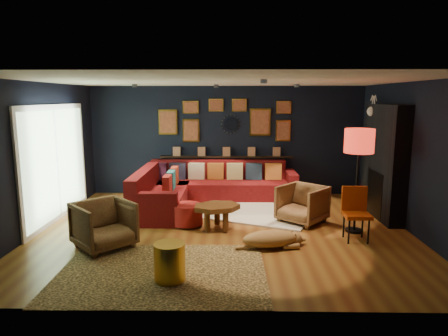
{
  "coord_description": "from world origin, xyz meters",
  "views": [
    {
      "loc": [
        0.14,
        -6.82,
        2.32
      ],
      "look_at": [
        -0.01,
        0.3,
        1.07
      ],
      "focal_mm": 32.0,
      "sensor_mm": 36.0,
      "label": 1
    }
  ],
  "objects_px": {
    "sectional": "(198,189)",
    "pouf": "(187,214)",
    "armchair_right": "(302,202)",
    "orange_chair": "(356,209)",
    "coffee_table": "(217,210)",
    "floor_lamp": "(359,145)",
    "dog": "(270,236)",
    "gold_stool": "(170,262)",
    "armchair_left": "(104,223)"
  },
  "relations": [
    {
      "from": "sectional",
      "to": "pouf",
      "type": "height_order",
      "value": "sectional"
    },
    {
      "from": "armchair_right",
      "to": "orange_chair",
      "type": "xyz_separation_m",
      "value": [
        0.72,
        -0.88,
        0.13
      ]
    },
    {
      "from": "coffee_table",
      "to": "armchair_right",
      "type": "xyz_separation_m",
      "value": [
        1.59,
        0.46,
        0.02
      ]
    },
    {
      "from": "sectional",
      "to": "floor_lamp",
      "type": "height_order",
      "value": "floor_lamp"
    },
    {
      "from": "floor_lamp",
      "to": "dog",
      "type": "height_order",
      "value": "floor_lamp"
    },
    {
      "from": "armchair_right",
      "to": "floor_lamp",
      "type": "height_order",
      "value": "floor_lamp"
    },
    {
      "from": "pouf",
      "to": "gold_stool",
      "type": "bearing_deg",
      "value": -89.37
    },
    {
      "from": "sectional",
      "to": "gold_stool",
      "type": "distance_m",
      "value": 3.84
    },
    {
      "from": "pouf",
      "to": "armchair_left",
      "type": "bearing_deg",
      "value": -135.98
    },
    {
      "from": "armchair_left",
      "to": "orange_chair",
      "type": "relative_size",
      "value": 0.93
    },
    {
      "from": "coffee_table",
      "to": "floor_lamp",
      "type": "distance_m",
      "value": 2.69
    },
    {
      "from": "coffee_table",
      "to": "gold_stool",
      "type": "relative_size",
      "value": 2.01
    },
    {
      "from": "floor_lamp",
      "to": "dog",
      "type": "distance_m",
      "value": 2.2
    },
    {
      "from": "pouf",
      "to": "floor_lamp",
      "type": "distance_m",
      "value": 3.26
    },
    {
      "from": "pouf",
      "to": "armchair_right",
      "type": "bearing_deg",
      "value": 6.02
    },
    {
      "from": "armchair_left",
      "to": "dog",
      "type": "relative_size",
      "value": 0.7
    },
    {
      "from": "sectional",
      "to": "coffee_table",
      "type": "height_order",
      "value": "sectional"
    },
    {
      "from": "gold_stool",
      "to": "sectional",
      "type": "bearing_deg",
      "value": 89.36
    },
    {
      "from": "coffee_table",
      "to": "orange_chair",
      "type": "relative_size",
      "value": 1.14
    },
    {
      "from": "sectional",
      "to": "armchair_right",
      "type": "height_order",
      "value": "sectional"
    },
    {
      "from": "floor_lamp",
      "to": "coffee_table",
      "type": "bearing_deg",
      "value": 178.99
    },
    {
      "from": "sectional",
      "to": "armchair_left",
      "type": "xyz_separation_m",
      "value": [
        -1.24,
        -2.71,
        0.09
      ]
    },
    {
      "from": "armchair_left",
      "to": "gold_stool",
      "type": "relative_size",
      "value": 1.64
    },
    {
      "from": "armchair_left",
      "to": "orange_chair",
      "type": "xyz_separation_m",
      "value": [
        4.03,
        0.48,
        0.11
      ]
    },
    {
      "from": "coffee_table",
      "to": "orange_chair",
      "type": "height_order",
      "value": "orange_chair"
    },
    {
      "from": "sectional",
      "to": "dog",
      "type": "relative_size",
      "value": 2.9
    },
    {
      "from": "floor_lamp",
      "to": "dog",
      "type": "xyz_separation_m",
      "value": [
        -1.56,
        -0.81,
        -1.33
      ]
    },
    {
      "from": "floor_lamp",
      "to": "dog",
      "type": "relative_size",
      "value": 1.54
    },
    {
      "from": "coffee_table",
      "to": "floor_lamp",
      "type": "relative_size",
      "value": 0.55
    },
    {
      "from": "gold_stool",
      "to": "floor_lamp",
      "type": "distance_m",
      "value": 3.77
    },
    {
      "from": "pouf",
      "to": "orange_chair",
      "type": "height_order",
      "value": "orange_chair"
    },
    {
      "from": "dog",
      "to": "armchair_left",
      "type": "bearing_deg",
      "value": 169.98
    },
    {
      "from": "floor_lamp",
      "to": "armchair_right",
      "type": "bearing_deg",
      "value": 148.89
    },
    {
      "from": "pouf",
      "to": "sectional",
      "type": "bearing_deg",
      "value": 87.54
    },
    {
      "from": "pouf",
      "to": "dog",
      "type": "height_order",
      "value": "pouf"
    },
    {
      "from": "armchair_right",
      "to": "armchair_left",
      "type": "bearing_deg",
      "value": -115.86
    },
    {
      "from": "armchair_left",
      "to": "floor_lamp",
      "type": "height_order",
      "value": "floor_lamp"
    },
    {
      "from": "coffee_table",
      "to": "sectional",
      "type": "bearing_deg",
      "value": 104.84
    },
    {
      "from": "armchair_left",
      "to": "pouf",
      "type": "bearing_deg",
      "value": 0.14
    },
    {
      "from": "coffee_table",
      "to": "armchair_right",
      "type": "bearing_deg",
      "value": 16.22
    },
    {
      "from": "pouf",
      "to": "gold_stool",
      "type": "height_order",
      "value": "gold_stool"
    },
    {
      "from": "floor_lamp",
      "to": "dog",
      "type": "bearing_deg",
      "value": -152.52
    },
    {
      "from": "pouf",
      "to": "armchair_left",
      "type": "distance_m",
      "value": 1.64
    },
    {
      "from": "gold_stool",
      "to": "orange_chair",
      "type": "bearing_deg",
      "value": 29.48
    },
    {
      "from": "armchair_left",
      "to": "orange_chair",
      "type": "distance_m",
      "value": 4.06
    },
    {
      "from": "gold_stool",
      "to": "dog",
      "type": "xyz_separation_m",
      "value": [
        1.39,
        1.17,
        -0.05
      ]
    },
    {
      "from": "armchair_right",
      "to": "floor_lamp",
      "type": "xyz_separation_m",
      "value": [
        0.84,
        -0.5,
        1.14
      ]
    },
    {
      "from": "floor_lamp",
      "to": "pouf",
      "type": "bearing_deg",
      "value": 174.63
    },
    {
      "from": "orange_chair",
      "to": "pouf",
      "type": "bearing_deg",
      "value": 167.48
    },
    {
      "from": "pouf",
      "to": "orange_chair",
      "type": "relative_size",
      "value": 0.64
    }
  ]
}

